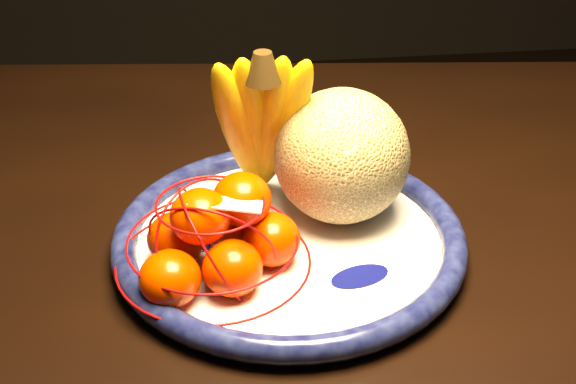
{
  "coord_description": "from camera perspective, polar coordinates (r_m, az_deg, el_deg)",
  "views": [
    {
      "loc": [
        -0.14,
        -0.87,
        1.31
      ],
      "look_at": [
        -0.05,
        -0.15,
        0.85
      ],
      "focal_mm": 50.0,
      "sensor_mm": 36.0,
      "label": 1
    }
  ],
  "objects": [
    {
      "name": "cantaloupe",
      "position": [
        0.88,
        3.83,
        2.57
      ],
      "size": [
        0.15,
        0.15,
        0.15
      ],
      "primitive_type": "sphere",
      "color": "olive",
      "rests_on": "fruit_bowl"
    },
    {
      "name": "dining_table",
      "position": [
        0.99,
        -0.57,
        -6.07
      ],
      "size": [
        1.66,
        1.1,
        0.78
      ],
      "rotation": [
        0.0,
        0.0,
        -0.1
      ],
      "color": "black",
      "rests_on": "ground"
    },
    {
      "name": "banana_bunch",
      "position": [
        0.89,
        -1.92,
        5.25
      ],
      "size": [
        0.15,
        0.13,
        0.22
      ],
      "rotation": [
        0.0,
        0.0,
        -0.01
      ],
      "color": "#F9C100",
      "rests_on": "fruit_bowl"
    },
    {
      "name": "mandarin_bag",
      "position": [
        0.82,
        -5.05,
        -3.31
      ],
      "size": [
        0.26,
        0.26,
        0.13
      ],
      "rotation": [
        0.0,
        0.0,
        0.34
      ],
      "color": "#FF4700",
      "rests_on": "fruit_bowl"
    },
    {
      "name": "fruit_bowl",
      "position": [
        0.88,
        0.07,
        -3.39
      ],
      "size": [
        0.39,
        0.39,
        0.03
      ],
      "rotation": [
        0.0,
        0.0,
        -0.3
      ],
      "color": "white",
      "rests_on": "dining_table"
    },
    {
      "name": "price_tag",
      "position": [
        0.78,
        -4.48,
        -0.81
      ],
      "size": [
        0.08,
        0.04,
        0.01
      ],
      "primitive_type": "cube",
      "rotation": [
        -0.14,
        0.1,
        -0.17
      ],
      "color": "white",
      "rests_on": "mandarin_bag"
    }
  ]
}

